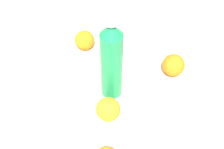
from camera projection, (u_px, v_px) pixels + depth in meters
ground_plane at (108, 80)px, 1.04m from camera, size 2.40×2.40×0.00m
water_bottle at (112, 61)px, 0.90m from camera, size 0.07×0.07×0.29m
orange_1 at (85, 40)px, 1.12m from camera, size 0.07×0.07×0.07m
orange_2 at (108, 109)px, 0.92m from camera, size 0.07×0.07×0.07m
orange_3 at (173, 65)px, 1.03m from camera, size 0.07×0.07×0.07m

